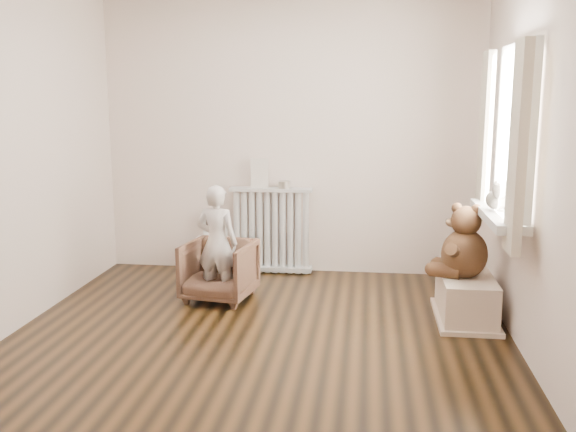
# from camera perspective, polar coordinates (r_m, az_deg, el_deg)

# --- Properties ---
(floor) EXTENTS (3.60, 3.60, 0.01)m
(floor) POSITION_cam_1_polar(r_m,az_deg,el_deg) (4.70, -2.55, -10.61)
(floor) COLOR black
(floor) RESTS_ON ground
(back_wall) EXTENTS (3.60, 0.02, 2.60)m
(back_wall) POSITION_cam_1_polar(r_m,az_deg,el_deg) (6.17, 0.19, 6.93)
(back_wall) COLOR white
(back_wall) RESTS_ON ground
(front_wall) EXTENTS (3.60, 0.02, 2.60)m
(front_wall) POSITION_cam_1_polar(r_m,az_deg,el_deg) (2.66, -9.34, 1.70)
(front_wall) COLOR white
(front_wall) RESTS_ON ground
(left_wall) EXTENTS (0.02, 3.60, 2.60)m
(left_wall) POSITION_cam_1_polar(r_m,az_deg,el_deg) (5.03, -23.43, 5.18)
(left_wall) COLOR white
(left_wall) RESTS_ON ground
(right_wall) EXTENTS (0.02, 3.60, 2.60)m
(right_wall) POSITION_cam_1_polar(r_m,az_deg,el_deg) (4.46, 20.84, 4.75)
(right_wall) COLOR white
(right_wall) RESTS_ON ground
(window) EXTENTS (0.03, 0.90, 1.10)m
(window) POSITION_cam_1_polar(r_m,az_deg,el_deg) (4.73, 19.65, 6.96)
(window) COLOR white
(window) RESTS_ON right_wall
(window_sill) EXTENTS (0.22, 1.10, 0.06)m
(window_sill) POSITION_cam_1_polar(r_m,az_deg,el_deg) (4.78, 18.16, 0.07)
(window_sill) COLOR silver
(window_sill) RESTS_ON right_wall
(curtain_left) EXTENTS (0.06, 0.26, 1.30)m
(curtain_left) POSITION_cam_1_polar(r_m,az_deg,el_deg) (4.15, 19.77, 5.68)
(curtain_left) COLOR beige
(curtain_left) RESTS_ON right_wall
(curtain_right) EXTENTS (0.06, 0.26, 1.30)m
(curtain_right) POSITION_cam_1_polar(r_m,az_deg,el_deg) (5.27, 17.12, 6.78)
(curtain_right) COLOR beige
(curtain_right) RESTS_ON right_wall
(radiator) EXTENTS (0.79, 0.15, 0.83)m
(radiator) POSITION_cam_1_polar(r_m,az_deg,el_deg) (6.21, -1.51, -1.55)
(radiator) COLOR silver
(radiator) RESTS_ON floor
(paper_doll) EXTENTS (0.17, 0.02, 0.28)m
(paper_doll) POSITION_cam_1_polar(r_m,az_deg,el_deg) (6.13, -2.54, 3.83)
(paper_doll) COLOR beige
(paper_doll) RESTS_ON radiator
(tin_a) EXTENTS (0.11, 0.11, 0.07)m
(tin_a) POSITION_cam_1_polar(r_m,az_deg,el_deg) (6.10, -0.33, 2.81)
(tin_a) COLOR #A59E8C
(tin_a) RESTS_ON radiator
(toy_vanity) EXTENTS (0.38, 0.27, 0.60)m
(toy_vanity) POSITION_cam_1_polar(r_m,az_deg,el_deg) (6.31, -6.57, -2.48)
(toy_vanity) COLOR silver
(toy_vanity) RESTS_ON floor
(armchair) EXTENTS (0.63, 0.64, 0.51)m
(armchair) POSITION_cam_1_polar(r_m,az_deg,el_deg) (5.44, -6.15, -4.85)
(armchair) COLOR brown
(armchair) RESTS_ON floor
(child) EXTENTS (0.39, 0.29, 0.97)m
(child) POSITION_cam_1_polar(r_m,az_deg,el_deg) (5.34, -6.32, -2.39)
(child) COLOR beige
(child) RESTS_ON armchair
(toy_bench) EXTENTS (0.39, 0.74, 0.35)m
(toy_bench) POSITION_cam_1_polar(r_m,az_deg,el_deg) (5.16, 15.55, -6.70)
(toy_bench) COLOR beige
(toy_bench) RESTS_ON floor
(teddy_bear) EXTENTS (0.54, 0.48, 0.55)m
(teddy_bear) POSITION_cam_1_polar(r_m,az_deg,el_deg) (5.01, 15.48, -1.65)
(teddy_bear) COLOR #382112
(teddy_bear) RESTS_ON toy_bench
(plush_cat) EXTENTS (0.22, 0.29, 0.22)m
(plush_cat) POSITION_cam_1_polar(r_m,az_deg,el_deg) (4.77, 18.10, 1.64)
(plush_cat) COLOR #6E665D
(plush_cat) RESTS_ON window_sill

